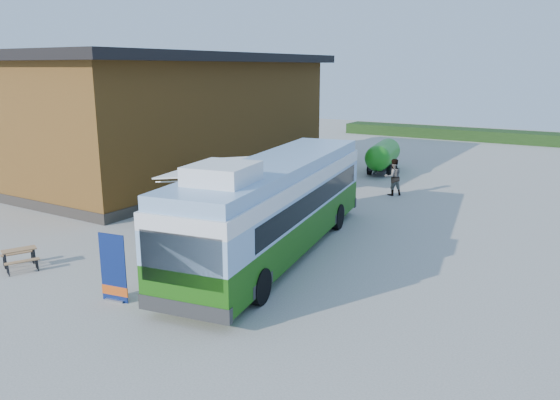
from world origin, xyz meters
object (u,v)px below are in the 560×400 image
Objects in this scene: person_b at (393,177)px; slurry_tanker at (383,155)px; picnic_table at (19,254)px; bus at (276,203)px; banner at (114,274)px; person_a at (196,187)px.

slurry_tanker is at bearing -109.76° from person_b.
picnic_table is at bearing -110.59° from slurry_tanker.
slurry_tanker reaches higher than picnic_table.
slurry_tanker is (4.07, 23.07, 0.64)m from picnic_table.
bus is 2.48× the size of slurry_tanker.
bus is 8.98m from picnic_table.
person_b is at bearing 73.29° from banner.
bus is at bearing -92.16° from slurry_tanker.
slurry_tanker is (4.73, 13.05, 0.24)m from person_a.
bus is 6.43× the size of banner.
person_b is at bearing 92.68° from picnic_table.
banner is 23.25m from slurry_tanker.
slurry_tanker reaches higher than person_a.
person_a is at bearing 108.52° from banner.
bus is 8.41m from person_a.
bus reaches higher than person_a.
person_a is 0.93× the size of person_b.
picnic_table is at bearing 168.13° from banner.
banner reaches higher than slurry_tanker.
picnic_table is 0.85× the size of person_a.
picnic_table is (-4.85, 0.17, -0.33)m from banner.
picnic_table is 0.29× the size of slurry_tanker.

